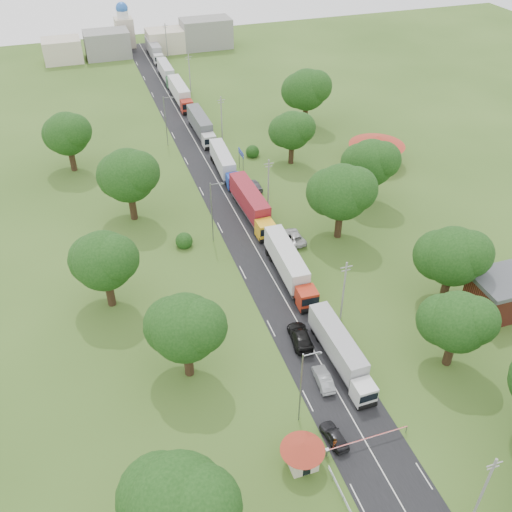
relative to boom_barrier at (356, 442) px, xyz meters
name	(u,v)px	position (x,y,z in m)	size (l,w,h in m)	color
ground	(281,293)	(1.36, 25.00, -0.89)	(260.00, 260.00, 0.00)	#34511B
road	(238,217)	(1.36, 45.00, -0.89)	(8.00, 200.00, 0.04)	black
boom_barrier	(356,442)	(0.00, 0.00, 0.00)	(9.22, 0.35, 1.18)	slate
guard_booth	(302,451)	(-5.84, 0.00, 1.27)	(4.40, 4.40, 3.45)	beige
info_sign	(241,156)	(6.56, 60.00, 2.11)	(0.12, 3.10, 4.10)	slate
pole_0	(484,489)	(6.86, -10.00, 3.79)	(1.60, 0.24, 9.00)	gray
pole_1	(344,290)	(6.86, 18.00, 3.79)	(1.60, 0.24, 9.00)	gray
pole_2	(268,184)	(6.86, 46.00, 3.79)	(1.60, 0.24, 9.00)	gray
pole_3	(222,118)	(6.86, 74.00, 3.79)	(1.60, 0.24, 9.00)	gray
pole_4	(190,72)	(6.86, 102.00, 3.79)	(1.60, 0.24, 9.00)	gray
pole_5	(166,40)	(6.86, 130.00, 3.79)	(1.60, 0.24, 9.00)	gray
lamp_0	(302,385)	(-3.99, 5.00, 4.66)	(2.03, 0.22, 10.00)	slate
lamp_1	(213,209)	(-3.99, 40.00, 4.66)	(2.03, 0.22, 10.00)	slate
lamp_2	(166,119)	(-3.99, 75.00, 4.66)	(2.03, 0.22, 10.00)	slate
tree_2	(457,321)	(15.35, 7.14, 5.70)	(8.00, 8.00, 10.10)	#382616
tree_3	(453,255)	(21.35, 17.16, 6.33)	(8.80, 8.80, 11.07)	#382616
tree_4	(341,192)	(14.34, 35.17, 6.96)	(9.60, 9.60, 12.05)	#382616
tree_5	(370,162)	(23.35, 43.16, 6.33)	(8.80, 8.80, 11.07)	#382616
tree_6	(292,130)	(16.35, 60.14, 5.70)	(8.00, 8.00, 10.10)	#382616
tree_7	(306,89)	(25.34, 75.17, 6.96)	(9.60, 9.60, 12.05)	#382616
tree_9	(178,503)	(-18.66, -4.83, 6.96)	(9.60, 9.60, 12.05)	#382616
tree_10	(185,327)	(-13.65, 15.16, 6.33)	(8.80, 8.80, 11.07)	#382616
tree_11	(103,260)	(-20.65, 30.16, 6.33)	(8.80, 8.80, 11.07)	#382616
tree_12	(128,175)	(-14.66, 50.17, 6.96)	(9.60, 9.60, 12.05)	#382616
tree_13	(67,133)	(-22.65, 70.16, 6.33)	(8.80, 8.80, 11.07)	#382616
house_brick	(504,294)	(27.36, 13.00, 1.76)	(8.60, 6.60, 5.20)	maroon
house_cream	(377,145)	(31.36, 55.00, 2.75)	(10.08, 10.08, 5.80)	beige
distant_town	(146,41)	(2.04, 135.00, 2.60)	(52.00, 8.00, 8.00)	gray
church	(124,28)	(-2.64, 143.00, 4.50)	(5.00, 5.00, 12.30)	beige
truck_0	(341,350)	(3.42, 11.06, 1.15)	(2.55, 13.90, 3.85)	silver
truck_1	(289,265)	(3.49, 27.86, 1.34)	(3.01, 15.19, 4.20)	#AB2813
truck_2	(252,204)	(3.55, 44.67, 1.41)	(3.04, 15.67, 4.34)	gold
truck_3	(224,163)	(3.36, 60.19, 1.17)	(2.93, 14.05, 3.88)	#1C41AD
truck_4	(201,125)	(3.36, 77.40, 1.29)	(2.63, 14.82, 4.11)	#BBBBBB
truck_5	(180,93)	(3.13, 95.99, 1.36)	(2.67, 15.33, 4.25)	maroon
truck_6	(167,72)	(3.05, 111.72, 1.14)	(2.36, 13.78, 3.82)	#215A2E
truck_7	(154,50)	(3.31, 130.24, 1.28)	(2.61, 14.78, 4.10)	silver
car_lane_front	(334,436)	(-1.64, 1.50, -0.21)	(1.62, 4.02, 1.37)	black
car_lane_mid	(323,379)	(0.36, 8.77, -0.19)	(1.49, 4.28, 1.41)	gray
car_lane_rear	(300,337)	(0.36, 15.74, -0.07)	(2.29, 5.64, 1.64)	black
car_verge_near	(294,237)	(7.48, 35.97, -0.17)	(2.40, 5.21, 1.45)	beige
car_verge_far	(255,185)	(6.86, 52.83, -0.16)	(1.73, 4.29, 1.46)	#54565B
pedestrian_near	(335,445)	(-2.07, 0.45, -0.07)	(0.60, 0.40, 1.65)	gray
pedestrian_booth	(305,449)	(-5.14, 0.87, -0.01)	(0.86, 0.67, 1.76)	gray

